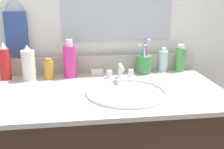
# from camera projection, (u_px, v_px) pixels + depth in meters

# --- Properties ---
(countertop) EXTENTS (1.06, 0.60, 0.02)m
(countertop) POSITION_uv_depth(u_px,v_px,m) (106.00, 91.00, 1.24)
(countertop) COLOR #B2A899
(countertop) RESTS_ON vanity_cabinet
(backsplash) EXTENTS (1.06, 0.02, 0.09)m
(backsplash) POSITION_uv_depth(u_px,v_px,m) (100.00, 64.00, 1.50)
(backsplash) COLOR #B2A899
(backsplash) RESTS_ON countertop
(back_wall) EXTENTS (2.16, 0.04, 1.30)m
(back_wall) POSITION_uv_depth(u_px,v_px,m) (100.00, 96.00, 1.62)
(back_wall) COLOR white
(back_wall) RESTS_ON ground_plane
(towel_ring) EXTENTS (0.10, 0.01, 0.10)m
(towel_ring) POSITION_uv_depth(u_px,v_px,m) (15.00, 9.00, 1.40)
(towel_ring) COLOR silver
(hand_towel) EXTENTS (0.11, 0.04, 0.22)m
(hand_towel) POSITION_uv_depth(u_px,v_px,m) (17.00, 33.00, 1.42)
(hand_towel) COLOR #334C8C
(sink_basin) EXTENTS (0.37, 0.37, 0.11)m
(sink_basin) POSITION_uv_depth(u_px,v_px,m) (127.00, 99.00, 1.21)
(sink_basin) COLOR white
(sink_basin) RESTS_ON countertop
(faucet) EXTENTS (0.16, 0.10, 0.08)m
(faucet) POSITION_uv_depth(u_px,v_px,m) (120.00, 74.00, 1.38)
(faucet) COLOR silver
(faucet) RESTS_ON countertop
(bottle_toner_green) EXTENTS (0.05, 0.05, 0.15)m
(bottle_toner_green) POSITION_uv_depth(u_px,v_px,m) (180.00, 59.00, 1.52)
(bottle_toner_green) COLOR #4C9E4C
(bottle_toner_green) RESTS_ON countertop
(bottle_lotion_white) EXTENTS (0.07, 0.07, 0.18)m
(bottle_lotion_white) POSITION_uv_depth(u_px,v_px,m) (28.00, 64.00, 1.36)
(bottle_lotion_white) COLOR white
(bottle_lotion_white) RESTS_ON countertop
(bottle_gel_clear) EXTENTS (0.05, 0.05, 0.13)m
(bottle_gel_clear) POSITION_uv_depth(u_px,v_px,m) (163.00, 61.00, 1.52)
(bottle_gel_clear) COLOR silver
(bottle_gel_clear) RESTS_ON countertop
(bottle_spray_red) EXTENTS (0.05, 0.05, 0.19)m
(bottle_spray_red) POSITION_uv_depth(u_px,v_px,m) (5.00, 63.00, 1.36)
(bottle_spray_red) COLOR red
(bottle_spray_red) RESTS_ON countertop
(bottle_soap_pink) EXTENTS (0.07, 0.07, 0.20)m
(bottle_soap_pink) POSITION_uv_depth(u_px,v_px,m) (70.00, 61.00, 1.40)
(bottle_soap_pink) COLOR #D8338C
(bottle_soap_pink) RESTS_ON countertop
(bottle_oil_amber) EXTENTS (0.05, 0.05, 0.11)m
(bottle_oil_amber) POSITION_uv_depth(u_px,v_px,m) (49.00, 69.00, 1.38)
(bottle_oil_amber) COLOR gold
(bottle_oil_amber) RESTS_ON countertop
(cup_green) EXTENTS (0.08, 0.09, 0.19)m
(cup_green) POSITION_uv_depth(u_px,v_px,m) (144.00, 64.00, 1.48)
(cup_green) COLOR #3F8C47
(cup_green) RESTS_ON countertop
(soap_bar) EXTENTS (0.06, 0.04, 0.02)m
(soap_bar) POSITION_uv_depth(u_px,v_px,m) (97.00, 72.00, 1.47)
(soap_bar) COLOR white
(soap_bar) RESTS_ON countertop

